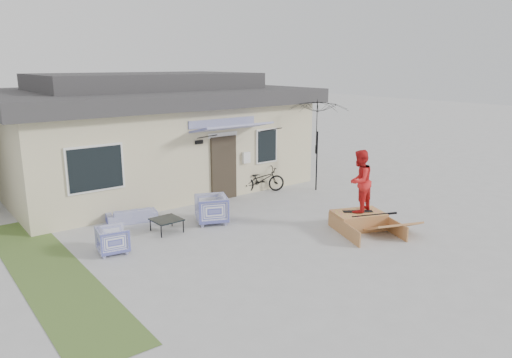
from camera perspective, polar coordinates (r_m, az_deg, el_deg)
ground at (r=12.00m, az=4.13°, el=-7.88°), size 90.00×90.00×0.00m
grass_strip at (r=11.44m, az=-23.50°, el=-10.14°), size 1.40×8.00×0.01m
house at (r=18.10m, az=-12.83°, el=5.54°), size 10.80×8.49×4.10m
loveseat at (r=14.02m, az=-14.64°, el=-3.91°), size 1.45×0.70×0.54m
armchair_left at (r=11.89m, az=-16.75°, el=-6.84°), size 0.74×0.77×0.70m
armchair_right at (r=13.50m, az=-5.36°, el=-3.45°), size 1.06×1.09×0.88m
coffee_table at (r=13.04m, az=-10.63°, el=-5.46°), size 0.76×0.76×0.36m
bicycle at (r=16.60m, az=0.62°, el=0.24°), size 1.78×1.14×1.08m
patio_umbrella at (r=16.77m, az=7.35°, el=4.48°), size 2.17×2.01×2.20m
skate_ramp at (r=13.38m, az=12.13°, el=-4.84°), size 1.88×2.14×0.45m
skateboard at (r=13.34m, az=12.09°, el=-3.77°), size 0.78×0.62×0.05m
skater at (r=13.11m, az=12.28°, el=-0.11°), size 0.96×0.83×1.70m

